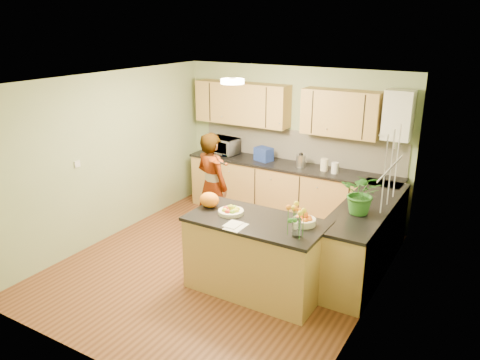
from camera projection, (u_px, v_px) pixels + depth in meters
The scene contains 28 objects.
floor at pixel (222, 265), 6.44m from camera, with size 4.50×4.50×0.00m, color #5A3019.
ceiling at pixel (219, 81), 5.63m from camera, with size 4.00×4.50×0.02m, color white.
wall_back at pixel (293, 142), 7.87m from camera, with size 4.00×0.02×2.50m, color #8DA072.
wall_front at pixel (85, 247), 4.20m from camera, with size 4.00×0.02×2.50m, color #8DA072.
wall_left at pixel (109, 157), 7.00m from camera, with size 0.02×4.50×2.50m, color #8DA072.
wall_right at pixel (376, 209), 5.07m from camera, with size 0.02×4.50×2.50m, color #8DA072.
back_counter at pixel (289, 192), 7.83m from camera, with size 3.64×0.62×0.94m.
right_counter at pixel (365, 238), 6.16m from camera, with size 0.62×2.24×0.94m.
splashback at pixel (298, 146), 7.82m from camera, with size 3.60×0.02×0.52m, color beige.
upper_cabinets at pixel (280, 107), 7.62m from camera, with size 3.20×0.34×0.70m.
boiler at pixel (398, 115), 6.71m from camera, with size 0.40×0.30×0.86m.
window_right at pixel (391, 168), 5.47m from camera, with size 0.01×1.30×1.05m.
light_switch at pixel (77, 164), 6.49m from camera, with size 0.02×0.09×0.09m, color silver.
ceiling_lamp at pixel (232, 81), 5.89m from camera, with size 0.30×0.30×0.07m.
peninsula_island at pixel (256, 255), 5.70m from camera, with size 1.65×0.85×0.95m.
fruit_dish at pixel (231, 210), 5.70m from camera, with size 0.31×0.31×0.11m.
orange_bowl at pixel (304, 220), 5.38m from camera, with size 0.27×0.27×0.16m.
flower_vase at pixel (297, 211), 5.01m from camera, with size 0.24×0.24×0.45m.
orange_bag at pixel (209, 200), 5.89m from camera, with size 0.26×0.22×0.19m, color orange.
papers at pixel (236, 226), 5.35m from camera, with size 0.20×0.27×0.01m, color white.
violinist at pixel (212, 186), 7.06m from camera, with size 0.60×0.39×1.65m, color #EBB48F.
violin at pixel (215, 160), 6.62m from camera, with size 0.58×0.23×0.12m, color #4F1804, non-canonical shape.
microwave at pixel (223, 146), 8.29m from camera, with size 0.52×0.35×0.29m, color silver.
blue_box at pixel (264, 154), 7.88m from camera, with size 0.28×0.21×0.23m, color navy.
kettle at pixel (301, 160), 7.54m from camera, with size 0.15×0.15×0.28m.
jar_cream at pixel (324, 165), 7.36m from camera, with size 0.12×0.12×0.19m, color beige.
jar_white at pixel (335, 168), 7.23m from camera, with size 0.11×0.11×0.17m, color silver.
potted_plant at pixel (362, 193), 5.65m from camera, with size 0.48×0.42×0.53m, color #2B6A23.
Camera 1 is at (3.12, -4.80, 3.18)m, focal length 35.00 mm.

